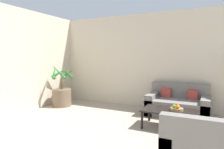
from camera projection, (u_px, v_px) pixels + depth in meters
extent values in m
cube|color=beige|center=(178.00, 61.00, 5.38)|extent=(8.78, 0.06, 2.70)
cylinder|color=brown|center=(62.00, 98.00, 5.93)|extent=(0.56, 0.56, 0.51)
cylinder|color=brown|center=(62.00, 83.00, 5.89)|extent=(0.06, 0.06, 0.34)
cone|color=#2D7533|center=(67.00, 73.00, 5.76)|extent=(0.10, 0.48, 0.38)
cone|color=#2D7533|center=(68.00, 73.00, 6.03)|extent=(0.52, 0.25, 0.31)
cone|color=#2D7533|center=(60.00, 73.00, 6.06)|extent=(0.38, 0.46, 0.35)
cone|color=#2D7533|center=(54.00, 72.00, 5.82)|extent=(0.35, 0.43, 0.42)
cone|color=#2D7533|center=(59.00, 72.00, 5.67)|extent=(0.45, 0.23, 0.43)
cube|color=slate|center=(177.00, 108.00, 4.96)|extent=(1.46, 0.86, 0.40)
cube|color=slate|center=(180.00, 90.00, 5.23)|extent=(1.46, 0.16, 0.39)
cube|color=slate|center=(152.00, 103.00, 5.23)|extent=(0.20, 0.86, 0.52)
cube|color=slate|center=(205.00, 108.00, 4.67)|extent=(0.20, 0.86, 0.52)
cube|color=#B23D33|center=(166.00, 93.00, 5.28)|extent=(0.24, 0.12, 0.24)
cube|color=#B23D33|center=(193.00, 95.00, 4.99)|extent=(0.24, 0.12, 0.24)
cylinder|color=black|center=(142.00, 120.00, 4.07)|extent=(0.05, 0.05, 0.35)
cylinder|color=black|center=(195.00, 128.00, 3.63)|extent=(0.05, 0.05, 0.35)
cylinder|color=black|center=(149.00, 113.00, 4.56)|extent=(0.05, 0.05, 0.35)
cylinder|color=black|center=(197.00, 119.00, 4.12)|extent=(0.05, 0.05, 0.35)
cube|color=black|center=(170.00, 111.00, 4.08)|extent=(1.10, 0.64, 0.03)
cylinder|color=#997A4C|center=(177.00, 109.00, 4.02)|extent=(0.26, 0.26, 0.06)
sphere|color=red|center=(178.00, 106.00, 4.07)|extent=(0.07, 0.07, 0.07)
sphere|color=olive|center=(174.00, 106.00, 4.01)|extent=(0.07, 0.07, 0.07)
sphere|color=orange|center=(178.00, 107.00, 3.94)|extent=(0.08, 0.08, 0.08)
cube|color=slate|center=(199.00, 134.00, 2.28)|extent=(0.90, 0.16, 0.39)
cube|color=slate|center=(170.00, 146.00, 2.74)|extent=(0.16, 0.77, 0.50)
cube|color=slate|center=(198.00, 136.00, 3.24)|extent=(0.67, 0.50, 0.35)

